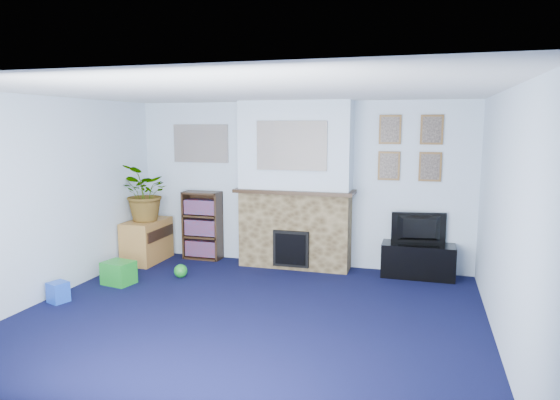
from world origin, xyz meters
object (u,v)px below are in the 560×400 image
(sideboard, at_px, (147,239))
(television, at_px, (419,229))
(bookshelf, at_px, (203,227))
(tv_stand, at_px, (418,261))

(sideboard, bearing_deg, television, 4.73)
(television, xyz_separation_m, bookshelf, (-3.23, 0.06, -0.17))
(television, height_order, bookshelf, bookshelf)
(tv_stand, bearing_deg, bookshelf, 178.65)
(bookshelf, xyz_separation_m, sideboard, (-0.75, -0.39, -0.15))
(bookshelf, relative_size, sideboard, 1.28)
(tv_stand, bearing_deg, sideboard, -175.55)
(tv_stand, height_order, bookshelf, bookshelf)
(television, distance_m, sideboard, 4.01)
(tv_stand, relative_size, sideboard, 1.19)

